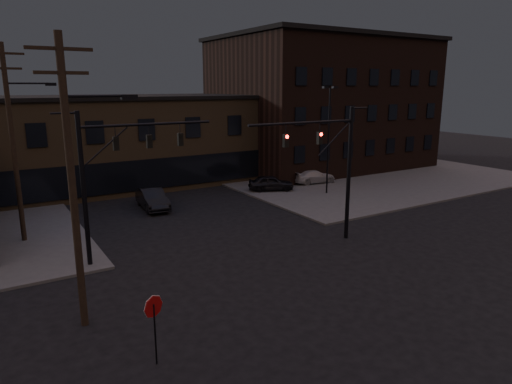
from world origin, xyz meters
The scene contains 14 objects.
ground centered at (0.00, 0.00, 0.00)m, with size 140.00×140.00×0.00m, color black.
sidewalk_ne centered at (22.00, 22.00, 0.07)m, with size 30.00×30.00×0.15m, color #474744.
building_row centered at (0.00, 28.00, 4.00)m, with size 40.00×12.00×8.00m, color brown.
building_right centered at (22.00, 26.00, 7.00)m, with size 22.00×16.00×14.00m, color black.
traffic_signal_near centered at (5.36, 4.50, 4.93)m, with size 7.12×0.24×8.00m.
traffic_signal_far centered at (-6.72, 8.00, 5.01)m, with size 7.12×0.24×8.00m.
stop_sign centered at (-8.00, -1.99, 1.84)m, with size 0.72×0.33×2.48m.
utility_pole_near centered at (-9.43, 2.00, 5.87)m, with size 3.70×0.28×11.00m.
utility_pole_mid centered at (-10.44, 14.00, 6.13)m, with size 3.70×0.28×11.50m.
lot_light_a centered at (13.00, 14.00, 5.51)m, with size 1.50×0.28×9.14m.
lot_light_b centered at (19.00, 19.00, 5.51)m, with size 1.50×0.28×9.14m.
parked_car_lot_a centered at (9.46, 17.34, 0.83)m, with size 1.60×3.96×1.35m, color black.
parked_car_lot_b centered at (14.70, 17.88, 0.77)m, with size 1.74×4.28×1.24m, color #AAAAAC.
car_crossing centered at (-1.34, 17.41, 0.77)m, with size 1.63×4.68×1.54m, color black.
Camera 1 is at (-12.34, -15.39, 9.15)m, focal length 32.00 mm.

